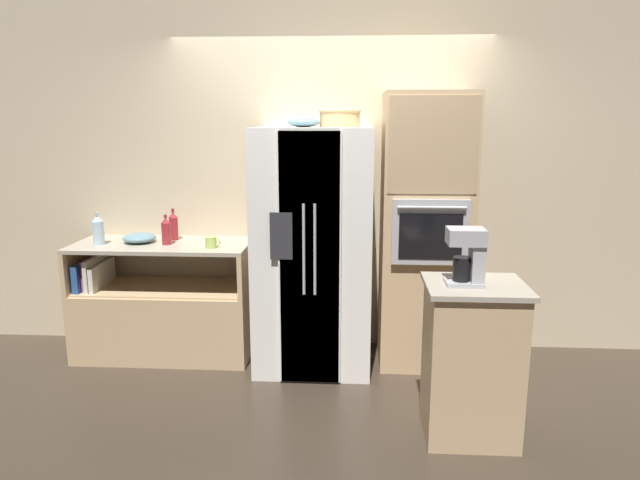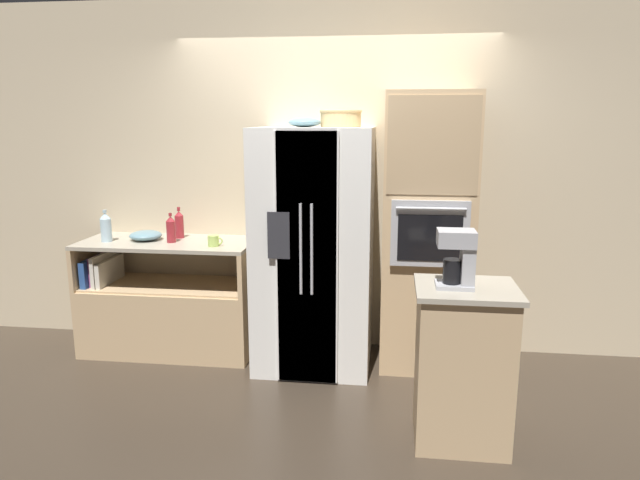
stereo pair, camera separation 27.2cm
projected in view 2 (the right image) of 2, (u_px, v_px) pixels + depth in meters
The scene contains 14 objects.
ground_plane at pixel (328, 362), 4.48m from camera, with size 20.00×20.00×0.00m, color #382D23.
wall_back at pixel (335, 179), 4.62m from camera, with size 12.00×0.06×2.80m.
counter_left at pixel (169, 311), 4.68m from camera, with size 1.38×0.61×0.92m.
refrigerator at pixel (314, 249), 4.31m from camera, with size 0.86×0.83×1.82m.
wall_oven at pixel (427, 233), 4.28m from camera, with size 0.66×0.66×2.07m.
island_counter at pixel (463, 364), 3.31m from camera, with size 0.58×0.51×0.95m.
wicker_basket at pixel (341, 118), 4.13m from camera, with size 0.31×0.31×0.13m.
fruit_bowl at pixel (304, 122), 4.11m from camera, with size 0.24×0.24×0.07m.
bottle_tall at pixel (171, 229), 4.48m from camera, with size 0.07×0.07×0.23m.
bottle_short at pixel (179, 224), 4.65m from camera, with size 0.07×0.07×0.26m.
bottle_wide at pixel (106, 227), 4.51m from camera, with size 0.09×0.09×0.25m.
mug at pixel (214, 241), 4.36m from camera, with size 0.12×0.08×0.08m.
mixing_bowl at pixel (146, 235), 4.59m from camera, with size 0.26×0.26×0.08m.
coffee_maker at pixel (460, 256), 3.16m from camera, with size 0.21×0.17×0.33m.
Camera 2 is at (0.47, -4.15, 1.87)m, focal length 32.00 mm.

